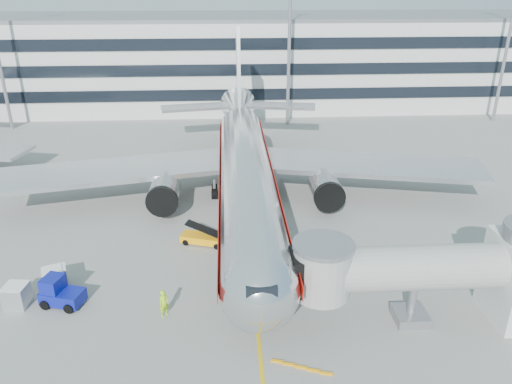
{
  "coord_description": "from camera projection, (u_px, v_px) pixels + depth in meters",
  "views": [
    {
      "loc": [
        -1.76,
        -35.26,
        21.67
      ],
      "look_at": [
        0.75,
        5.58,
        4.0
      ],
      "focal_mm": 35.0,
      "sensor_mm": 36.0,
      "label": 1
    }
  ],
  "objects": [
    {
      "name": "belt_loader",
      "position": [
        204.0,
        238.0,
        43.87
      ],
      "size": [
        4.26,
        2.58,
        1.99
      ],
      "color": "#F9A20A",
      "rests_on": "ground"
    },
    {
      "name": "cargo_container_left",
      "position": [
        17.0,
        295.0,
        35.49
      ],
      "size": [
        1.72,
        1.72,
        1.66
      ],
      "color": "#B4B7BC",
      "rests_on": "ground"
    },
    {
      "name": "main_jet",
      "position": [
        245.0,
        166.0,
        50.07
      ],
      "size": [
        50.95,
        48.7,
        16.06
      ],
      "color": "silver",
      "rests_on": "ground"
    },
    {
      "name": "light_mast_centre",
      "position": [
        290.0,
        27.0,
        74.04
      ],
      "size": [
        2.4,
        1.2,
        25.45
      ],
      "color": "gray",
      "rests_on": "ground"
    },
    {
      "name": "cargo_container_right",
      "position": [
        53.0,
        278.0,
        37.59
      ],
      "size": [
        1.86,
        1.86,
        1.55
      ],
      "color": "#B4B7BC",
      "rests_on": "ground"
    },
    {
      "name": "ground",
      "position": [
        251.0,
        264.0,
        41.0
      ],
      "size": [
        180.0,
        180.0,
        0.0
      ],
      "primitive_type": "plane",
      "color": "gray",
      "rests_on": "ground"
    },
    {
      "name": "terminal",
      "position": [
        234.0,
        60.0,
        91.01
      ],
      "size": [
        150.0,
        24.25,
        15.6
      ],
      "color": "silver",
      "rests_on": "ground"
    },
    {
      "name": "light_mast_east",
      "position": [
        511.0,
        26.0,
        75.96
      ],
      "size": [
        2.4,
        1.2,
        25.45
      ],
      "color": "gray",
      "rests_on": "ground"
    },
    {
      "name": "ramp_worker",
      "position": [
        164.0,
        303.0,
        34.31
      ],
      "size": [
        0.88,
        0.85,
        2.03
      ],
      "primitive_type": "imported",
      "rotation": [
        0.0,
        0.0,
        0.69
      ],
      "color": "#ABEB18",
      "rests_on": "ground"
    },
    {
      "name": "lead_in_line",
      "position": [
        246.0,
        211.0,
        50.17
      ],
      "size": [
        0.25,
        70.0,
        0.01
      ],
      "primitive_type": "cube",
      "color": "#E1B10B",
      "rests_on": "ground"
    },
    {
      "name": "cargo_container_front",
      "position": [
        57.0,
        276.0,
        37.91
      ],
      "size": [
        1.76,
        1.76,
        1.47
      ],
      "color": "#B4B7BC",
      "rests_on": "ground"
    },
    {
      "name": "baggage_tug",
      "position": [
        60.0,
        293.0,
        35.57
      ],
      "size": [
        3.27,
        2.54,
        2.19
      ],
      "color": "navy",
      "rests_on": "ground"
    },
    {
      "name": "jet_bridge",
      "position": [
        442.0,
        271.0,
        32.82
      ],
      "size": [
        17.8,
        4.5,
        7.0
      ],
      "color": "silver",
      "rests_on": "ground"
    }
  ]
}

